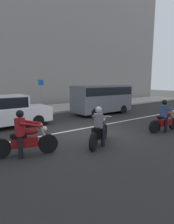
% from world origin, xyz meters
% --- Properties ---
extents(ground_plane, '(80.00, 80.00, 0.00)m').
position_xyz_m(ground_plane, '(0.00, 0.00, 0.00)').
color(ground_plane, '#262626').
extents(sidewalk_slab, '(40.00, 4.40, 0.14)m').
position_xyz_m(sidewalk_slab, '(0.00, 8.00, 0.07)').
color(sidewalk_slab, '#A8A399').
rests_on(sidewalk_slab, ground_plane).
extents(building_facade, '(40.00, 1.40, 14.38)m').
position_xyz_m(building_facade, '(0.00, 11.40, 7.19)').
color(building_facade, gray).
rests_on(building_facade, ground_plane).
extents(lane_marking_stripe, '(18.00, 0.14, 0.01)m').
position_xyz_m(lane_marking_stripe, '(-0.28, 0.90, 0.00)').
color(lane_marking_stripe, silver).
rests_on(lane_marking_stripe, ground_plane).
extents(motorcycle_with_rider_gray, '(1.81, 1.24, 1.53)m').
position_xyz_m(motorcycle_with_rider_gray, '(-0.69, -1.50, 0.63)').
color(motorcycle_with_rider_gray, black).
rests_on(motorcycle_with_rider_gray, ground_plane).
extents(motorcycle_with_rider_denim_blue, '(2.07, 0.71, 1.58)m').
position_xyz_m(motorcycle_with_rider_denim_blue, '(3.19, -1.91, 0.65)').
color(motorcycle_with_rider_denim_blue, black).
rests_on(motorcycle_with_rider_denim_blue, ground_plane).
extents(motorcycle_with_rider_crimson, '(2.14, 0.89, 1.56)m').
position_xyz_m(motorcycle_with_rider_crimson, '(-3.41, -0.88, 0.64)').
color(motorcycle_with_rider_crimson, black).
rests_on(motorcycle_with_rider_crimson, ground_plane).
extents(parked_sedan_white, '(4.54, 1.82, 1.72)m').
position_xyz_m(parked_sedan_white, '(-2.98, 3.57, 0.88)').
color(parked_sedan_white, silver).
rests_on(parked_sedan_white, ground_plane).
extents(parked_van_slate_gray, '(4.50, 1.96, 2.14)m').
position_xyz_m(parked_van_slate_gray, '(3.93, 3.69, 1.25)').
color(parked_van_slate_gray, slate).
rests_on(parked_van_slate_gray, ground_plane).
extents(street_sign_post, '(0.44, 0.08, 2.45)m').
position_xyz_m(street_sign_post, '(0.66, 7.36, 1.63)').
color(street_sign_post, gray).
rests_on(street_sign_post, sidewalk_slab).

